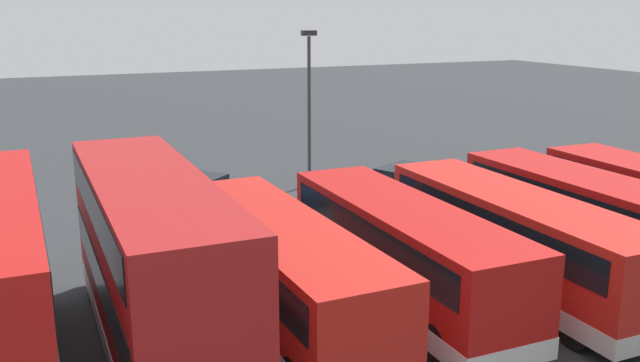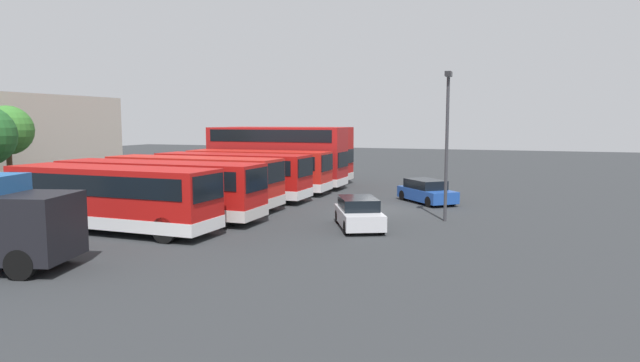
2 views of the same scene
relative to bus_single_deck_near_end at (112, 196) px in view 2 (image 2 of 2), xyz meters
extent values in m
plane|color=#2D3033|center=(10.79, -10.06, -1.62)|extent=(140.00, 140.00, 0.00)
cube|color=#B71411|center=(0.00, 0.01, 0.03)|extent=(2.74, 10.23, 2.60)
cube|color=silver|center=(0.00, 0.01, -0.99)|extent=(2.78, 10.27, 0.55)
cube|color=black|center=(0.00, 0.01, 0.63)|extent=(2.78, 9.43, 0.90)
cube|color=black|center=(-0.09, -5.11, 0.63)|extent=(2.25, 0.10, 1.10)
cylinder|color=black|center=(1.06, -3.70, -1.07)|extent=(0.32, 1.11, 1.10)
cylinder|color=black|center=(-1.19, -3.66, -1.07)|extent=(0.32, 1.11, 1.10)
cylinder|color=black|center=(1.19, 3.68, -1.07)|extent=(0.32, 1.11, 1.10)
cylinder|color=black|center=(-1.06, 3.72, -1.07)|extent=(0.32, 1.11, 1.10)
cube|color=#B71411|center=(3.43, 0.00, 0.03)|extent=(2.63, 11.12, 2.60)
cube|color=silver|center=(3.43, 0.00, -0.99)|extent=(2.67, 11.16, 0.55)
cube|color=black|center=(3.43, 0.00, 0.63)|extent=(2.68, 10.32, 0.90)
cube|color=black|center=(3.47, -5.58, 0.63)|extent=(2.25, 0.08, 1.10)
cylinder|color=black|center=(4.59, -4.14, -1.07)|extent=(0.31, 1.10, 1.10)
cylinder|color=black|center=(2.34, -4.16, -1.07)|extent=(0.31, 1.10, 1.10)
cylinder|color=black|center=(4.53, 4.16, -1.07)|extent=(0.31, 1.10, 1.10)
cylinder|color=black|center=(2.28, 4.14, -1.07)|extent=(0.31, 1.10, 1.10)
cube|color=red|center=(7.16, 0.35, 0.03)|extent=(2.62, 10.44, 2.60)
cube|color=silver|center=(7.16, 0.35, -0.99)|extent=(2.66, 10.48, 0.55)
cube|color=black|center=(7.16, 0.35, 0.63)|extent=(2.68, 9.64, 0.90)
cube|color=black|center=(7.12, -4.89, 0.63)|extent=(2.25, 0.08, 1.10)
cylinder|color=black|center=(8.26, -3.47, -1.07)|extent=(0.31, 1.10, 1.10)
cylinder|color=black|center=(6.01, -3.45, -1.07)|extent=(0.31, 1.10, 1.10)
cylinder|color=black|center=(8.31, 4.15, -1.07)|extent=(0.31, 1.10, 1.10)
cylinder|color=black|center=(6.06, 4.17, -1.07)|extent=(0.31, 1.10, 1.10)
cube|color=#B71411|center=(10.85, -0.13, 0.03)|extent=(2.63, 10.03, 2.60)
cube|color=silver|center=(10.85, -0.13, -0.99)|extent=(2.67, 10.08, 0.55)
cube|color=black|center=(10.85, -0.13, 0.63)|extent=(2.68, 9.24, 0.90)
cube|color=black|center=(10.81, -5.17, 0.63)|extent=(2.25, 0.08, 1.10)
cylinder|color=black|center=(11.94, -3.75, -1.07)|extent=(0.31, 1.10, 1.10)
cylinder|color=black|center=(9.69, -3.73, -1.07)|extent=(0.31, 1.10, 1.10)
cylinder|color=black|center=(12.00, 3.47, -1.07)|extent=(0.31, 1.10, 1.10)
cylinder|color=black|center=(9.75, 3.48, -1.07)|extent=(0.31, 1.10, 1.10)
cube|color=red|center=(14.63, -0.09, 0.03)|extent=(2.73, 10.18, 2.60)
cube|color=silver|center=(14.63, -0.09, -0.99)|extent=(2.77, 10.22, 0.55)
cube|color=black|center=(14.63, -0.09, 0.63)|extent=(2.77, 9.38, 0.90)
cube|color=black|center=(14.72, -5.19, 0.63)|extent=(2.25, 0.10, 1.10)
cylinder|color=black|center=(15.82, -3.74, -1.07)|extent=(0.32, 1.11, 1.10)
cylinder|color=black|center=(13.57, -3.78, -1.07)|extent=(0.32, 1.11, 1.10)
cylinder|color=black|center=(15.70, 3.60, -1.07)|extent=(0.32, 1.11, 1.10)
cylinder|color=black|center=(13.45, 3.56, -1.07)|extent=(0.32, 1.11, 1.10)
cube|color=#A51919|center=(17.99, 0.08, 0.83)|extent=(2.62, 10.68, 4.20)
cube|color=silver|center=(17.99, 0.08, -0.99)|extent=(2.66, 10.72, 0.55)
cube|color=black|center=(17.99, 0.08, 0.63)|extent=(2.67, 9.88, 0.90)
cube|color=black|center=(17.99, 0.08, 2.33)|extent=(2.67, 9.88, 0.90)
cube|color=black|center=(17.96, -5.28, 0.63)|extent=(2.25, 0.07, 1.10)
cylinder|color=black|center=(19.09, -3.86, -1.07)|extent=(0.31, 1.10, 1.10)
cylinder|color=black|center=(16.84, -3.85, -1.07)|extent=(0.31, 1.10, 1.10)
cylinder|color=black|center=(19.14, 4.01, -1.07)|extent=(0.31, 1.10, 1.10)
cylinder|color=black|center=(16.89, 4.02, -1.07)|extent=(0.31, 1.10, 1.10)
cube|color=#B71411|center=(21.72, 0.52, 0.83)|extent=(2.57, 10.18, 4.20)
cube|color=silver|center=(21.72, 0.52, -0.99)|extent=(2.61, 10.22, 0.55)
cube|color=black|center=(21.72, 0.52, 0.63)|extent=(2.63, 9.38, 0.90)
cube|color=black|center=(21.72, 0.52, 2.33)|extent=(2.63, 9.38, 0.90)
cube|color=black|center=(21.71, -4.60, 0.63)|extent=(2.25, 0.06, 1.10)
cylinder|color=black|center=(22.84, -3.17, -1.07)|extent=(0.30, 1.10, 1.10)
cylinder|color=black|center=(20.59, -3.17, -1.07)|extent=(0.30, 1.10, 1.10)
cylinder|color=black|center=(22.85, 4.21, -1.07)|extent=(0.30, 1.10, 1.10)
cylinder|color=black|center=(20.60, 4.21, -1.07)|extent=(0.30, 1.10, 1.10)
cube|color=black|center=(-6.09, -2.28, -0.12)|extent=(2.93, 2.58, 2.20)
cylinder|color=black|center=(-5.00, -1.99, -1.12)|extent=(0.53, 1.04, 1.00)
cylinder|color=black|center=(-7.18, -2.57, -1.12)|extent=(0.53, 1.04, 1.00)
cube|color=#1E479E|center=(13.78, -12.03, -1.09)|extent=(4.40, 4.16, 0.70)
cube|color=black|center=(13.93, -11.90, -0.46)|extent=(3.01, 2.92, 0.55)
cylinder|color=black|center=(13.15, -13.64, -1.30)|extent=(0.63, 0.59, 0.64)
cylinder|color=black|center=(12.10, -12.43, -1.30)|extent=(0.63, 0.59, 0.64)
cylinder|color=black|center=(15.46, -11.62, -1.30)|extent=(0.63, 0.59, 0.64)
cylinder|color=black|center=(14.41, -10.42, -1.30)|extent=(0.63, 0.59, 0.64)
cube|color=silver|center=(4.62, -10.30, -1.09)|extent=(4.39, 3.36, 0.70)
cube|color=black|center=(4.80, -10.21, -0.46)|extent=(2.88, 2.52, 0.55)
cylinder|color=black|center=(3.71, -11.63, -1.30)|extent=(0.67, 0.48, 0.64)
cylinder|color=black|center=(3.01, -10.19, -1.30)|extent=(0.67, 0.48, 0.64)
cylinder|color=black|center=(6.23, -10.41, -1.30)|extent=(0.67, 0.48, 0.64)
cylinder|color=black|center=(5.53, -8.97, -1.30)|extent=(0.67, 0.48, 0.64)
cylinder|color=#38383D|center=(7.88, -13.87, 1.96)|extent=(0.16, 0.16, 7.16)
cube|color=#262628|center=(7.88, -13.87, 5.69)|extent=(0.70, 0.30, 0.24)
cylinder|color=#4C3823|center=(7.43, 14.91, 0.02)|extent=(0.36, 0.36, 3.27)
sphere|color=#387A2D|center=(7.43, 14.91, 2.80)|extent=(3.29, 3.29, 3.29)
camera|label=1|loc=(20.69, 16.01, 6.71)|focal=38.56mm
camera|label=2|loc=(-19.74, -17.23, 3.38)|focal=30.62mm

